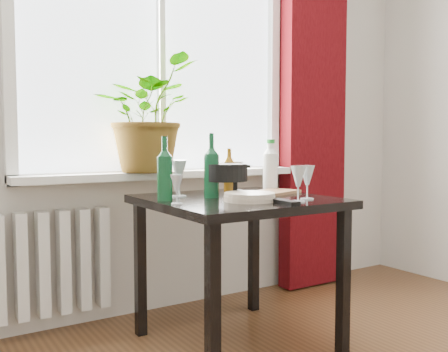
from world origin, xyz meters
TOP-DOWN VIEW (x-y plane):
  - window at (0.00, 2.22)m, footprint 1.72×0.08m
  - windowsill at (0.00, 2.15)m, footprint 1.72×0.20m
  - curtain at (1.12, 2.12)m, footprint 0.50×0.12m
  - radiator at (-0.75, 2.18)m, footprint 0.80×0.10m
  - table at (0.10, 1.55)m, footprint 0.85×0.85m
  - potted_plant at (-0.14, 2.10)m, footprint 0.77×0.76m
  - wine_bottle_left at (-0.26, 1.63)m, footprint 0.08×0.08m
  - wine_bottle_right at (-0.01, 1.61)m, footprint 0.09×0.09m
  - bottle_amber at (0.21, 1.79)m, footprint 0.07×0.07m
  - cleaning_bottle at (0.46, 1.75)m, footprint 0.09×0.09m
  - wineglass_front_right at (0.23, 1.25)m, footprint 0.08×0.08m
  - wineglass_far_right at (0.33, 1.30)m, footprint 0.08×0.08m
  - wineglass_back_center at (0.28, 1.83)m, footprint 0.07×0.07m
  - wineglass_back_left at (-0.13, 1.73)m, footprint 0.09×0.09m
  - wineglass_front_left at (-0.28, 1.46)m, footprint 0.07×0.07m
  - plate_stack at (0.06, 1.39)m, footprint 0.31×0.31m
  - fondue_pot at (0.07, 1.60)m, footprint 0.25×0.21m
  - tv_remote at (0.13, 1.23)m, footprint 0.06×0.17m
  - cutting_board at (0.37, 1.60)m, footprint 0.31×0.25m

SIDE VIEW (x-z plane):
  - radiator at x=-0.75m, z-range 0.10..0.66m
  - table at x=0.10m, z-range 0.28..1.02m
  - cutting_board at x=0.37m, z-range 0.74..0.75m
  - tv_remote at x=0.13m, z-range 0.74..0.76m
  - plate_stack at x=0.06m, z-range 0.74..0.78m
  - wineglass_front_left at x=-0.28m, z-range 0.74..0.87m
  - fondue_pot at x=0.07m, z-range 0.74..0.91m
  - wineglass_far_right at x=0.33m, z-range 0.74..0.91m
  - wineglass_front_right at x=0.23m, z-range 0.74..0.91m
  - windowsill at x=0.00m, z-range 0.80..0.84m
  - wineglass_back_center at x=0.28m, z-range 0.74..0.91m
  - wineglass_back_left at x=-0.13m, z-range 0.74..0.93m
  - bottle_amber at x=0.21m, z-range 0.74..0.98m
  - cleaning_bottle at x=0.46m, z-range 0.74..1.03m
  - wine_bottle_left at x=-0.26m, z-range 0.74..1.04m
  - wine_bottle_right at x=-0.01m, z-range 0.74..1.06m
  - potted_plant at x=-0.14m, z-range 0.84..1.49m
  - curtain at x=1.12m, z-range 0.01..2.58m
  - window at x=0.00m, z-range 0.79..2.41m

